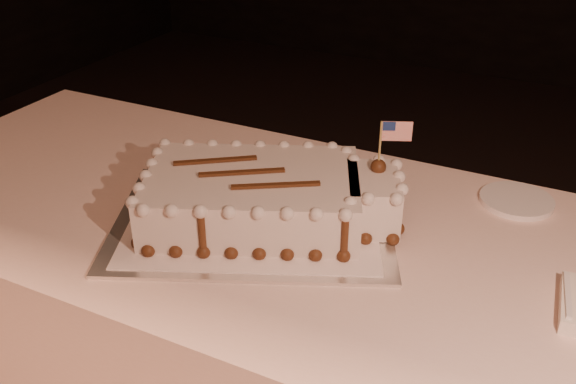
% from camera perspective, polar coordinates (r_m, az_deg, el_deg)
% --- Properties ---
extents(cake_board, '(0.69, 0.62, 0.01)m').
position_cam_1_polar(cake_board, '(1.33, -3.08, -2.50)').
color(cake_board, silver).
rests_on(cake_board, banquet_table).
extents(doily, '(0.62, 0.56, 0.00)m').
position_cam_1_polar(doily, '(1.33, -3.09, -2.32)').
color(doily, white).
rests_on(doily, cake_board).
extents(sheet_cake, '(0.56, 0.43, 0.21)m').
position_cam_1_polar(sheet_cake, '(1.30, -1.83, -0.41)').
color(sheet_cake, silver).
rests_on(sheet_cake, doily).
extents(side_plate, '(0.16, 0.16, 0.01)m').
position_cam_1_polar(side_plate, '(1.48, 19.65, -0.71)').
color(side_plate, white).
rests_on(side_plate, banquet_table).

